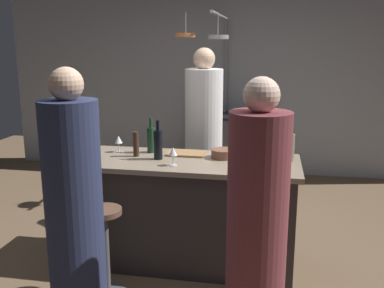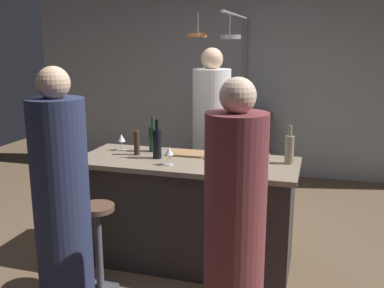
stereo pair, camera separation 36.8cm
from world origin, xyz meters
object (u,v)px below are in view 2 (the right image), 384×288
chef (211,144)px  guest_right (235,234)px  stove_range (239,147)px  pepper_mill (137,143)px  bar_stool_right (239,264)px  guest_left (62,209)px  cutting_board (187,153)px  mixing_bowl_steel (257,158)px  mixing_bowl_wooden (222,154)px  wine_bottle_dark (157,143)px  wine_glass_near_left_guest (169,152)px  wine_bottle_white (289,149)px  bar_stool_left (98,244)px  wine_glass_by_chef (122,139)px  wine_bottle_green (153,138)px

chef → guest_right: size_ratio=1.08×
stove_range → pepper_mill: pepper_mill is taller
bar_stool_right → guest_right: size_ratio=0.41×
bar_stool_right → guest_left: size_ratio=0.40×
guest_right → cutting_board: guest_right is taller
guest_left → mixing_bowl_steel: bearing=44.0°
guest_right → mixing_bowl_wooden: (-0.32, 1.14, 0.17)m
cutting_board → pepper_mill: pepper_mill is taller
wine_bottle_dark → wine_glass_near_left_guest: wine_bottle_dark is taller
bar_stool_right → wine_bottle_white: wine_bottle_white is taller
bar_stool_left → cutting_board: bearing=61.0°
bar_stool_right → wine_glass_near_left_guest: size_ratio=4.66×
pepper_mill → wine_glass_near_left_guest: bearing=-31.0°
stove_range → bar_stool_left: 3.11m
chef → wine_glass_by_chef: (-0.63, -0.75, 0.17)m
mixing_bowl_wooden → cutting_board: bearing=169.5°
guest_left → wine_bottle_white: 1.76m
stove_range → wine_bottle_white: 2.53m
wine_bottle_green → wine_glass_by_chef: wine_bottle_green is taller
chef → wine_bottle_white: bearing=-43.6°
pepper_mill → mixing_bowl_steel: pepper_mill is taller
wine_bottle_green → mixing_bowl_wooden: size_ratio=1.53×
pepper_mill → mixing_bowl_wooden: pepper_mill is taller
guest_right → wine_bottle_dark: size_ratio=5.13×
wine_glass_by_chef → cutting_board: bearing=2.7°
guest_right → mixing_bowl_steel: (-0.03, 1.09, 0.17)m
cutting_board → wine_bottle_white: wine_bottle_white is taller
wine_glass_by_chef → wine_glass_near_left_guest: same height
bar_stool_right → wine_glass_by_chef: size_ratio=4.66×
stove_range → wine_bottle_green: (-0.37, -2.26, 0.57)m
wine_bottle_white → wine_glass_by_chef: bearing=178.7°
guest_right → wine_bottle_dark: guest_right is taller
guest_left → bar_stool_right: bearing=18.6°
wine_glass_near_left_guest → mixing_bowl_wooden: size_ratio=0.73×
wine_glass_near_left_guest → guest_right: bearing=-50.7°
wine_bottle_white → wine_glass_by_chef: 1.46m
wine_bottle_dark → wine_bottle_white: bearing=7.3°
guest_right → mixing_bowl_steel: 1.10m
chef → cutting_board: (-0.04, -0.73, 0.08)m
pepper_mill → wine_bottle_dark: size_ratio=0.65×
wine_glass_by_chef → bar_stool_left: bearing=-78.8°
cutting_board → stove_range: bearing=88.6°
guest_right → pepper_mill: guest_right is taller
guest_right → stove_range: bearing=99.7°
wine_bottle_white → stove_range: bearing=109.1°
wine_bottle_green → wine_glass_near_left_guest: (0.28, -0.37, -0.01)m
cutting_board → mixing_bowl_steel: (0.62, -0.11, 0.03)m
bar_stool_left → wine_bottle_green: size_ratio=2.22×
bar_stool_right → wine_glass_near_left_guest: bearing=146.0°
cutting_board → mixing_bowl_wooden: size_ratio=1.60×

